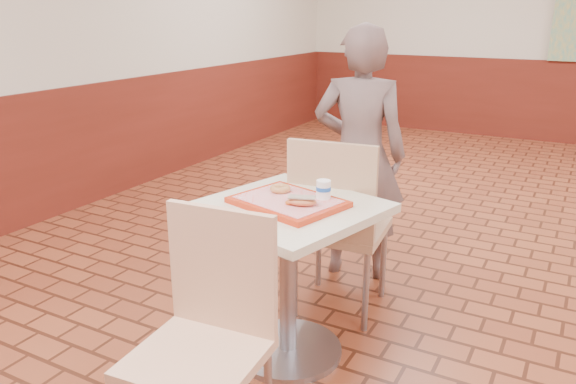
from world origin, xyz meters
The scene contains 8 objects.
main_table centered at (-1.41, -0.63, 0.51)m, with size 0.72×0.72×0.76m.
chair_main_front centered at (-1.36, -1.32, 0.52)m, with size 0.46×0.46×0.93m.
chair_main_back centered at (-1.36, -0.18, 0.55)m, with size 0.50×0.50×0.98m.
customer centered at (-1.46, 0.36, 0.76)m, with size 0.56×0.36×1.52m, color #6C5754.
serving_tray centered at (-1.41, -0.63, 0.77)m, with size 0.46×0.35×0.03m.
ring_donut centered at (-1.49, -0.56, 0.80)m, with size 0.10×0.10×0.03m, color #C08046.
long_john_donut centered at (-1.32, -0.68, 0.81)m, with size 0.14×0.10×0.04m.
paper_cup centered at (-1.28, -0.55, 0.83)m, with size 0.07×0.07×0.08m.
Camera 1 is at (-0.29, -2.70, 1.58)m, focal length 35.00 mm.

